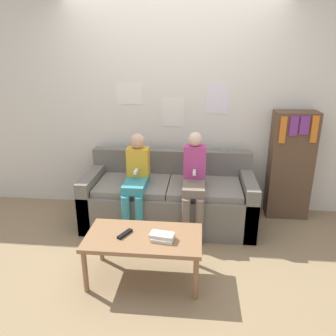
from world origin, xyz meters
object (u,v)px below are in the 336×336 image
Objects in this scene: bookshelf at (290,165)px; person_right at (194,180)px; couch at (169,199)px; coffee_table at (144,241)px; person_left at (136,178)px; tv_remote at (125,234)px.

person_right is at bearing -155.29° from bookshelf.
couch reaches higher than coffee_table.
person_left reaches higher than couch.
bookshelf is at bearing 24.71° from person_right.
person_left is at bearing 104.45° from coffee_table.
couch is 1.49× the size of bookshelf.
person_left is 0.63m from person_right.
person_left is at bearing -150.06° from couch.
couch is 1.06m from coffee_table.
person_left is 0.97× the size of person_right.
bookshelf is (1.70, 1.38, 0.21)m from tv_remote.
tv_remote is at bearing -105.05° from couch.
coffee_table is 0.77× the size of bookshelf.
bookshelf is (1.54, 1.38, 0.27)m from coffee_table.
coffee_table is at bearing -138.17° from bookshelf.
bookshelf is (1.42, 0.33, 0.36)m from couch.
couch is at bearing 83.44° from coffee_table.
couch is 11.31× the size of tv_remote.
bookshelf is at bearing 12.93° from couch.
couch is 1.10m from tv_remote.
tv_remote is (-0.28, -1.05, 0.14)m from couch.
coffee_table is 0.92× the size of person_left.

